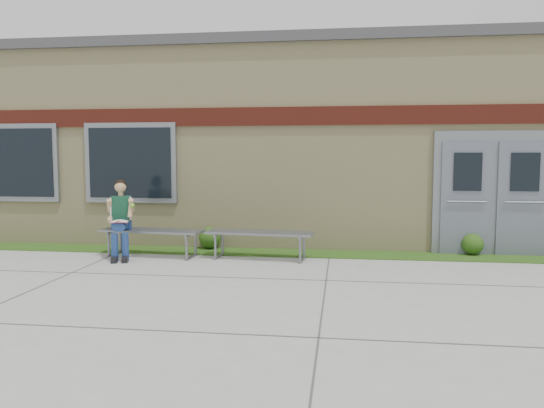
# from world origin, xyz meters

# --- Properties ---
(ground) EXTENTS (80.00, 80.00, 0.00)m
(ground) POSITION_xyz_m (0.00, 0.00, 0.00)
(ground) COLOR #9E9E99
(ground) RESTS_ON ground
(grass_strip) EXTENTS (16.00, 0.80, 0.02)m
(grass_strip) POSITION_xyz_m (0.00, 2.60, 0.01)
(grass_strip) COLOR #204A13
(grass_strip) RESTS_ON ground
(school_building) EXTENTS (16.20, 6.22, 4.20)m
(school_building) POSITION_xyz_m (-0.00, 5.99, 2.10)
(school_building) COLOR beige
(school_building) RESTS_ON ground
(bench_left) EXTENTS (1.95, 0.72, 0.49)m
(bench_left) POSITION_xyz_m (-2.23, 2.00, 0.38)
(bench_left) COLOR slate
(bench_left) RESTS_ON ground
(bench_right) EXTENTS (1.95, 0.70, 0.50)m
(bench_right) POSITION_xyz_m (-0.23, 2.00, 0.38)
(bench_right) COLOR slate
(bench_right) RESTS_ON ground
(girl) EXTENTS (0.59, 0.87, 1.41)m
(girl) POSITION_xyz_m (-2.73, 1.80, 0.75)
(girl) COLOR navy
(girl) RESTS_ON ground
(shrub_mid) EXTENTS (0.43, 0.43, 0.43)m
(shrub_mid) POSITION_xyz_m (-1.36, 2.85, 0.23)
(shrub_mid) COLOR #204A13
(shrub_mid) RESTS_ON grass_strip
(shrub_east) EXTENTS (0.39, 0.39, 0.39)m
(shrub_east) POSITION_xyz_m (3.62, 2.85, 0.22)
(shrub_east) COLOR #204A13
(shrub_east) RESTS_ON grass_strip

